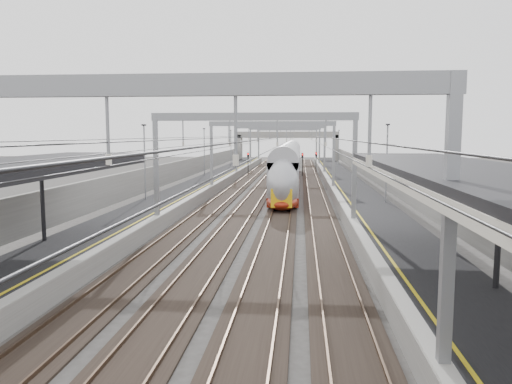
# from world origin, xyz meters

# --- Properties ---
(platform_left) EXTENTS (4.00, 120.00, 1.00)m
(platform_left) POSITION_xyz_m (-8.00, 45.00, 0.50)
(platform_left) COLOR black
(platform_left) RESTS_ON ground
(platform_right) EXTENTS (4.00, 120.00, 1.00)m
(platform_right) POSITION_xyz_m (8.00, 45.00, 0.50)
(platform_right) COLOR black
(platform_right) RESTS_ON ground
(tracks) EXTENTS (11.40, 140.00, 0.20)m
(tracks) POSITION_xyz_m (0.00, 45.00, 0.05)
(tracks) COLOR black
(tracks) RESTS_ON ground
(overhead_line) EXTENTS (13.00, 140.00, 6.60)m
(overhead_line) POSITION_xyz_m (0.00, 51.62, 6.14)
(overhead_line) COLOR gray
(overhead_line) RESTS_ON platform_left
(overbridge) EXTENTS (22.00, 2.20, 6.90)m
(overbridge) POSITION_xyz_m (0.00, 100.00, 5.31)
(overbridge) COLOR gray
(overbridge) RESTS_ON ground
(wall_left) EXTENTS (0.30, 120.00, 3.20)m
(wall_left) POSITION_xyz_m (-11.20, 45.00, 1.60)
(wall_left) COLOR gray
(wall_left) RESTS_ON ground
(wall_right) EXTENTS (0.30, 120.00, 3.20)m
(wall_right) POSITION_xyz_m (11.20, 45.00, 1.60)
(wall_right) COLOR gray
(wall_right) RESTS_ON ground
(train) EXTENTS (2.66, 48.39, 4.20)m
(train) POSITION_xyz_m (1.50, 51.79, 2.06)
(train) COLOR maroon
(train) RESTS_ON ground
(signal_green) EXTENTS (0.32, 0.32, 3.48)m
(signal_green) POSITION_xyz_m (-5.20, 67.68, 2.42)
(signal_green) COLOR black
(signal_green) RESTS_ON ground
(signal_red_near) EXTENTS (0.32, 0.32, 3.48)m
(signal_red_near) POSITION_xyz_m (3.20, 66.66, 2.42)
(signal_red_near) COLOR black
(signal_red_near) RESTS_ON ground
(signal_red_far) EXTENTS (0.32, 0.32, 3.48)m
(signal_red_far) POSITION_xyz_m (5.40, 71.21, 2.42)
(signal_red_far) COLOR black
(signal_red_far) RESTS_ON ground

